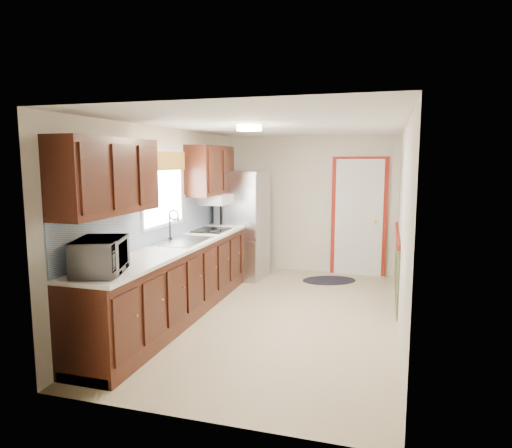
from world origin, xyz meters
The scene contains 8 objects.
room_shell centered at (0.00, 0.00, 1.20)m, with size 3.20×5.20×2.52m.
kitchen_run centered at (-1.24, -0.29, 0.81)m, with size 0.63×4.00×2.20m.
back_wall_trim centered at (0.99, 2.21, 0.89)m, with size 1.12×2.30×2.08m.
ceiling_fixture centered at (-0.30, -0.20, 2.36)m, with size 0.30×0.30×0.06m, color #FFD88C.
microwave centered at (-1.20, -1.95, 1.14)m, with size 0.60×0.33×0.40m, color white.
refrigerator centered at (-1.02, 1.75, 0.90)m, with size 0.79×0.78×1.80m.
rug centered at (0.43, 1.90, 0.01)m, with size 0.88×0.57×0.01m, color black.
cooktop centered at (-1.19, 0.75, 0.95)m, with size 0.45×0.55×0.02m, color black.
Camera 1 is at (1.33, -5.50, 1.98)m, focal length 32.00 mm.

